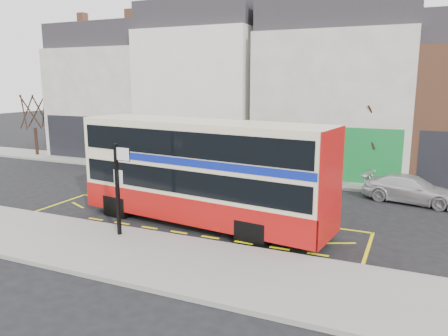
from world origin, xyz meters
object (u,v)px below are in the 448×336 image
at_px(double_decker_bus, 203,171).
at_px(bus_stop_post, 119,182).
at_px(street_tree_left, 33,103).
at_px(car_grey, 191,168).
at_px(car_white, 411,189).
at_px(street_tree_right, 374,115).
at_px(car_silver, 137,162).

distance_m(double_decker_bus, bus_stop_post, 3.33).
relative_size(bus_stop_post, street_tree_left, 0.56).
distance_m(car_grey, street_tree_left, 15.07).
xyz_separation_m(double_decker_bus, car_white, (7.56, 7.00, -1.56)).
height_order(street_tree_left, street_tree_right, street_tree_left).
distance_m(double_decker_bus, street_tree_left, 21.27).
distance_m(car_silver, car_white, 15.92).
distance_m(double_decker_bus, street_tree_right, 11.81).
bearing_deg(car_grey, street_tree_right, -56.11).
xyz_separation_m(car_silver, car_white, (15.91, -0.43, -0.04)).
relative_size(bus_stop_post, car_silver, 0.84).
distance_m(car_silver, street_tree_right, 14.38).
height_order(bus_stop_post, street_tree_right, street_tree_right).
height_order(bus_stop_post, car_grey, bus_stop_post).
bearing_deg(car_grey, car_silver, 104.38).
xyz_separation_m(bus_stop_post, car_silver, (-6.29, 10.04, -1.46)).
distance_m(car_white, street_tree_right, 5.17).
bearing_deg(double_decker_bus, car_grey, 128.69).
bearing_deg(bus_stop_post, car_white, 49.22).
bearing_deg(car_white, double_decker_bus, 144.22).
distance_m(double_decker_bus, car_silver, 11.27).
relative_size(double_decker_bus, car_white, 2.43).
relative_size(car_silver, car_white, 0.91).
bearing_deg(car_silver, double_decker_bus, -140.85).
relative_size(double_decker_bus, car_silver, 2.68).
bearing_deg(car_silver, bus_stop_post, -157.13).
xyz_separation_m(double_decker_bus, bus_stop_post, (-2.06, -2.62, -0.06)).
bearing_deg(street_tree_left, car_silver, -10.47).
xyz_separation_m(car_silver, street_tree_left, (-10.64, 1.97, 3.39)).
distance_m(car_silver, street_tree_left, 11.34).
bearing_deg(bus_stop_post, double_decker_bus, 56.07).
height_order(double_decker_bus, street_tree_right, street_tree_right).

